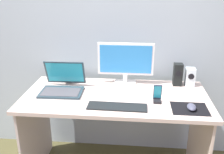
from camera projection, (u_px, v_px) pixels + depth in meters
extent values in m
cube|color=#A3B4BC|center=(120.00, 22.00, 2.26)|extent=(6.00, 0.04, 2.50)
cube|color=beige|center=(115.00, 97.00, 2.03)|extent=(1.43, 0.69, 0.03)
cube|color=beige|center=(36.00, 134.00, 2.22)|extent=(0.02, 0.65, 0.73)
cube|color=beige|center=(198.00, 142.00, 2.10)|extent=(0.02, 0.65, 0.73)
cube|color=white|center=(125.00, 83.00, 2.24)|extent=(0.18, 0.14, 0.01)
cylinder|color=white|center=(125.00, 78.00, 2.23)|extent=(0.04, 0.04, 0.07)
cube|color=white|center=(126.00, 59.00, 2.17)|extent=(0.47, 0.02, 0.27)
cube|color=#338CD8|center=(126.00, 59.00, 2.16)|extent=(0.43, 0.00, 0.24)
cube|color=silver|center=(190.00, 77.00, 2.18)|extent=(0.08, 0.08, 0.15)
cylinder|color=black|center=(191.00, 77.00, 2.14)|extent=(0.05, 0.00, 0.05)
cube|color=black|center=(178.00, 74.00, 2.18)|extent=(0.07, 0.08, 0.19)
cylinder|color=black|center=(179.00, 74.00, 2.14)|extent=(0.05, 0.00, 0.05)
cube|color=#293D46|center=(61.00, 92.00, 2.05)|extent=(0.33, 0.23, 0.02)
cube|color=#47474C|center=(61.00, 92.00, 2.04)|extent=(0.30, 0.18, 0.00)
cube|color=#293D46|center=(65.00, 73.00, 2.15)|extent=(0.33, 0.09, 0.21)
cube|color=#26A5BF|center=(65.00, 73.00, 2.15)|extent=(0.30, 0.08, 0.18)
sphere|color=silver|center=(69.00, 75.00, 2.26)|extent=(0.14, 0.14, 0.14)
cube|color=black|center=(117.00, 107.00, 1.83)|extent=(0.42, 0.13, 0.01)
cube|color=black|center=(190.00, 109.00, 1.81)|extent=(0.25, 0.20, 0.00)
ellipsoid|color=#474A5E|center=(192.00, 107.00, 1.79)|extent=(0.06, 0.10, 0.04)
cube|color=black|center=(157.00, 101.00, 1.90)|extent=(0.06, 0.05, 0.02)
cube|color=#313547|center=(158.00, 92.00, 1.88)|extent=(0.06, 0.03, 0.12)
cube|color=#26A5BF|center=(158.00, 92.00, 1.88)|extent=(0.05, 0.02, 0.10)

